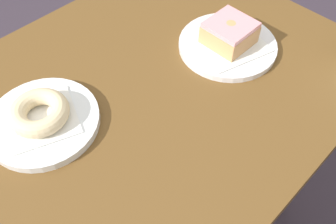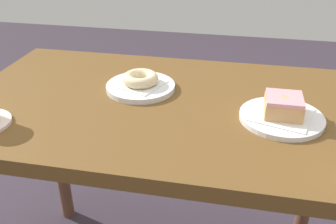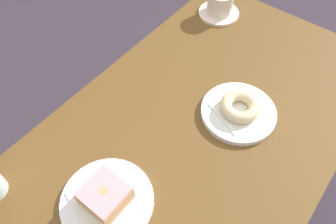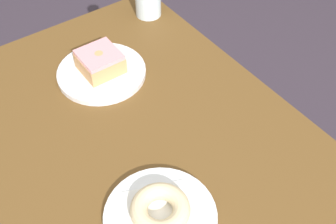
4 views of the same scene
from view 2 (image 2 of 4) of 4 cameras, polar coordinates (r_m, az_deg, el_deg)
table at (r=1.04m, az=-0.88°, el=-2.95°), size 1.08×0.64×0.73m
plate_glazed_square at (r=0.94m, az=16.90°, el=-0.81°), size 0.20×0.20×0.01m
napkin_glazed_square at (r=0.94m, az=16.97°, el=-0.39°), size 0.17×0.17×0.00m
donut_glazed_square at (r=0.93m, az=17.18°, el=0.96°), size 0.09×0.09×0.05m
plate_sugar_ring at (r=1.06m, az=-4.19°, el=3.86°), size 0.19×0.19×0.02m
napkin_sugar_ring at (r=1.06m, az=-4.21°, el=4.31°), size 0.15×0.15×0.00m
donut_sugar_ring at (r=1.05m, az=-4.24°, el=5.13°), size 0.10×0.10×0.03m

